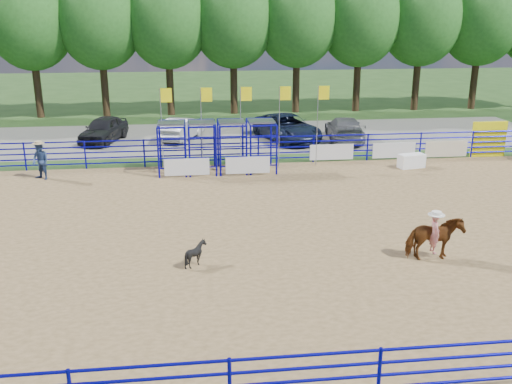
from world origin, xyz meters
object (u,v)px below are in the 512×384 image
Objects in this scene: horse_and_rider at (434,236)px; spectator_cowboy at (40,161)px; car_b at (182,128)px; calf at (196,254)px; car_d at (344,129)px; car_a at (104,129)px; car_c at (287,128)px; announcer_table at (411,161)px.

horse_and_rider is 18.74m from spectator_cowboy.
car_b is (6.70, 8.41, -0.24)m from spectator_cowboy.
calf is 20.10m from car_d.
spectator_cowboy reaches higher than car_b.
calf is 0.18× the size of car_a.
car_b is (-8.29, 19.64, -0.14)m from horse_and_rider.
car_b is 0.84× the size of car_d.
car_c is (13.32, 7.38, -0.14)m from spectator_cowboy.
announcer_table is 9.11m from car_c.
car_c is (11.46, -0.91, 0.02)m from car_a.
horse_and_rider reaches higher than car_d.
calf is at bearing 68.55° from car_d.
spectator_cowboy is (-14.99, 11.24, 0.10)m from horse_and_rider.
horse_and_rider is (-3.66, -11.24, 0.48)m from announcer_table.
car_d is (16.90, 6.86, -0.21)m from spectator_cowboy.
car_c is 3.62m from car_d.
spectator_cowboy is (-18.65, -0.00, 0.58)m from announcer_table.
car_a is 0.79× the size of car_c.
car_a is 15.10m from car_d.
calf is 0.44× the size of spectator_cowboy.
car_a reaches higher than car_d.
car_b is (-11.94, 8.40, 0.34)m from announcer_table.
car_b is (4.84, 0.12, -0.08)m from car_a.
spectator_cowboy is (-7.26, 10.77, 0.53)m from calf.
announcer_table is 0.72× the size of spectator_cowboy.
horse_and_rider is 0.51× the size of car_a.
spectator_cowboy is 0.44× the size of car_b.
spectator_cowboy reaches higher than car_d.
announcer_table is 0.29× the size of car_a.
spectator_cowboy is at bearing 73.23° from car_b.
spectator_cowboy is 18.24m from car_d.
car_a is at bearing 153.72° from announcer_table.
car_d is at bearing 83.98° from horse_and_rider.
announcer_table is 18.66m from spectator_cowboy.
car_a is 11.49m from car_c.
car_d is (3.58, -0.52, -0.07)m from car_c.
announcer_table is 15.68m from calf.
horse_and_rider is 18.69m from car_c.
car_b is 6.70m from car_c.
car_b is at bearing 51.43° from spectator_cowboy.
horse_and_rider reaches higher than calf.
car_a is 0.90× the size of car_d.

